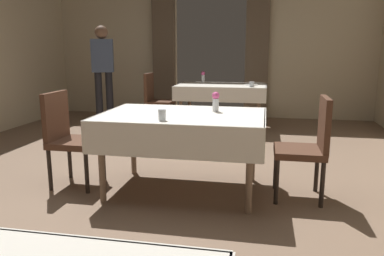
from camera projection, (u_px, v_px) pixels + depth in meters
The scene contains 13 objects.
ground at pixel (149, 186), 3.76m from camera, with size 10.08×10.08×0.00m, color #7A604C.
wall_back at pixel (210, 39), 7.47m from camera, with size 6.40×0.27×3.00m.
dining_table_mid at pixel (183, 123), 3.52m from camera, with size 1.52×1.05×0.75m.
dining_table_far at pixel (222, 90), 6.37m from camera, with size 1.49×0.96×0.75m.
chair_mid_right at pixel (309, 143), 3.36m from camera, with size 0.44×0.44×0.93m.
chair_mid_left at pixel (68, 134), 3.71m from camera, with size 0.44×0.44×0.93m.
chair_far_left at pixel (156, 98), 6.52m from camera, with size 0.44×0.44×0.93m.
flower_vase_mid at pixel (216, 101), 3.60m from camera, with size 0.07×0.07×0.19m.
glass_mid_b at pixel (162, 115), 3.15m from camera, with size 0.07×0.07×0.09m, color silver.
flower_vase_far at pixel (203, 77), 6.64m from camera, with size 0.07×0.07×0.20m.
plate_far_b at pixel (251, 85), 6.28m from camera, with size 0.21×0.21×0.01m, color white.
glass_far_c at pixel (252, 84), 5.97m from camera, with size 0.08×0.08×0.08m, color silver.
person_waiter_by_doorway at pixel (103, 68), 6.43m from camera, with size 0.41×0.33×1.72m.
Camera 1 is at (1.11, -3.42, 1.34)m, focal length 35.42 mm.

